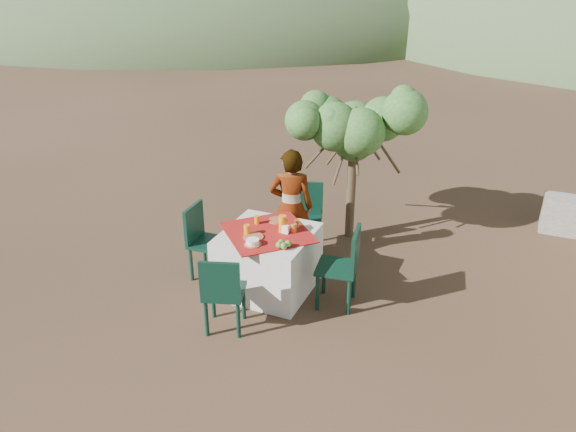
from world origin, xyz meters
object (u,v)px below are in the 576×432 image
object	(u,v)px
chair_near	(223,291)
person	(291,207)
table	(268,261)
juice_pitcher	(283,224)
chair_far	(305,215)
shrub_tree	(360,133)
chair_right	(344,264)
chair_left	(203,238)

from	to	relation	value
chair_near	person	size ratio (longest dim) A/B	0.59
table	juice_pitcher	distance (m)	0.52
chair_near	juice_pitcher	size ratio (longest dim) A/B	4.47
chair_far	juice_pitcher	size ratio (longest dim) A/B	4.71
shrub_tree	chair_right	bearing A→B (deg)	-77.22
table	chair_near	xyz separation A→B (m)	(-0.07, -0.97, 0.13)
chair_right	juice_pitcher	xyz separation A→B (m)	(-0.78, 0.06, 0.33)
chair_far	chair_right	size ratio (longest dim) A/B	0.99
chair_right	juice_pitcher	world-z (taller)	same
chair_far	person	size ratio (longest dim) A/B	0.62
chair_near	chair_right	world-z (taller)	chair_right
chair_right	person	bearing A→B (deg)	-135.24
chair_near	chair_right	bearing A→B (deg)	-153.45
chair_near	chair_right	distance (m)	1.41
chair_near	chair_right	size ratio (longest dim) A/B	0.94
chair_right	chair_far	bearing A→B (deg)	-148.26
shrub_tree	juice_pitcher	bearing A→B (deg)	-102.47
shrub_tree	chair_far	bearing A→B (deg)	-124.27
chair_far	juice_pitcher	bearing A→B (deg)	-98.51
juice_pitcher	chair_left	bearing A→B (deg)	-174.25
chair_near	shrub_tree	size ratio (longest dim) A/B	0.47
chair_left	person	world-z (taller)	person
person	shrub_tree	size ratio (longest dim) A/B	0.80
chair_near	person	distance (m)	1.72
shrub_tree	juice_pitcher	xyz separation A→B (m)	(-0.38, -1.71, -0.66)
chair_near	juice_pitcher	distance (m)	1.13
chair_left	person	distance (m)	1.17
shrub_tree	chair_near	bearing A→B (deg)	-102.36
table	chair_right	distance (m)	0.95
table	juice_pitcher	bearing A→B (deg)	25.57
chair_far	person	distance (m)	0.42
chair_left	shrub_tree	xyz separation A→B (m)	(1.40, 1.82, 1.00)
table	juice_pitcher	world-z (taller)	juice_pitcher
chair_left	table	bearing A→B (deg)	-91.36
chair_near	table	bearing A→B (deg)	-111.81
chair_right	juice_pitcher	distance (m)	0.85
chair_far	shrub_tree	bearing A→B (deg)	41.01
chair_far	chair_near	distance (m)	2.05
table	shrub_tree	bearing A→B (deg)	73.26
chair_left	chair_right	bearing A→B (deg)	-91.76
chair_far	chair_near	size ratio (longest dim) A/B	1.05
person	juice_pitcher	bearing A→B (deg)	85.08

